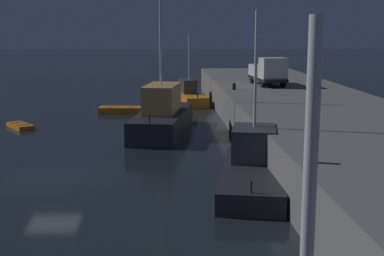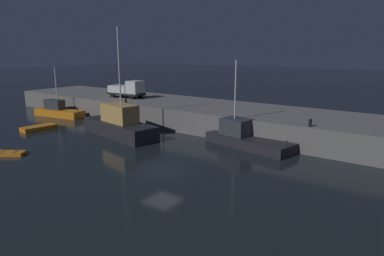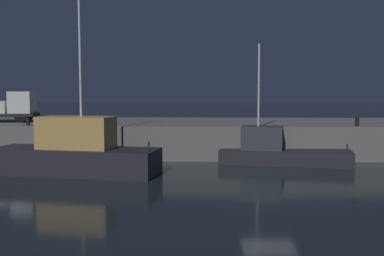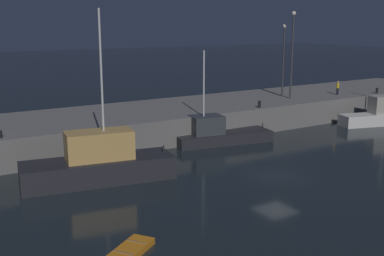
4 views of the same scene
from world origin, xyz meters
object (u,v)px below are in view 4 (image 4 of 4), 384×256
at_px(dinghy_orange_near, 130,250).
at_px(bollard_east, 377,91).
at_px(bollard_central, 259,104).
at_px(fishing_boat_blue, 377,115).
at_px(fishing_boat_orange, 218,134).
at_px(lamp_post_west, 292,49).
at_px(fishing_trawler_red, 99,163).
at_px(lamp_post_east, 284,54).
at_px(bollard_west, 0,134).
at_px(dockworker, 338,87).

relative_size(dinghy_orange_near, bollard_east, 4.70).
bearing_deg(bollard_central, fishing_boat_blue, -16.28).
xyz_separation_m(fishing_boat_orange, lamp_post_west, (12.00, 3.74, 6.79)).
distance_m(fishing_trawler_red, fishing_boat_orange, 13.33).
distance_m(fishing_boat_blue, bollard_central, 13.23).
bearing_deg(fishing_boat_blue, fishing_trawler_red, -176.88).
relative_size(lamp_post_east, bollard_east, 12.68).
bearing_deg(fishing_boat_orange, bollard_west, 175.29).
bearing_deg(fishing_boat_orange, fishing_trawler_red, -161.60).
distance_m(dockworker, bollard_west, 35.95).
height_order(fishing_trawler_red, bollard_central, fishing_trawler_red).
xyz_separation_m(dinghy_orange_near, bollard_east, (38.30, 15.90, 2.59)).
bearing_deg(bollard_central, bollard_east, 0.37).
relative_size(lamp_post_west, bollard_east, 14.77).
height_order(fishing_boat_orange, dinghy_orange_near, fishing_boat_orange).
distance_m(dinghy_orange_near, lamp_post_west, 33.73).
bearing_deg(fishing_boat_blue, dockworker, 88.53).
height_order(bollard_west, bollard_east, bollard_east).
relative_size(fishing_boat_blue, lamp_post_west, 0.86).
relative_size(fishing_boat_orange, bollard_west, 17.74).
relative_size(bollard_central, bollard_east, 1.06).
xyz_separation_m(dinghy_orange_near, bollard_west, (-2.31, 16.08, 2.54)).
xyz_separation_m(dinghy_orange_near, lamp_post_east, (27.65, 20.01, 6.81)).
bearing_deg(bollard_central, lamp_post_east, 31.96).
bearing_deg(dinghy_orange_near, lamp_post_west, 33.95).
xyz_separation_m(fishing_boat_blue, bollard_west, (-35.78, 3.97, 1.67)).
xyz_separation_m(fishing_trawler_red, bollard_central, (18.23, 5.36, 1.53)).
bearing_deg(bollard_west, fishing_trawler_red, -48.75).
relative_size(dockworker, bollard_central, 2.38).
bearing_deg(bollard_east, dockworker, 160.85).
distance_m(fishing_boat_orange, dockworker, 18.71).
bearing_deg(bollard_east, fishing_trawler_red, -171.28).
bearing_deg(dockworker, bollard_west, -177.70).
bearing_deg(lamp_post_west, lamp_post_east, 77.41).
xyz_separation_m(fishing_boat_blue, dockworker, (0.14, 5.42, 2.30)).
height_order(fishing_trawler_red, dinghy_orange_near, fishing_trawler_red).
bearing_deg(dockworker, fishing_boat_orange, -171.02).
height_order(fishing_boat_orange, lamp_post_east, lamp_post_east).
bearing_deg(lamp_post_east, dockworker, -22.64).
height_order(dinghy_orange_near, bollard_west, bollard_west).
relative_size(dinghy_orange_near, lamp_post_west, 0.32).
xyz_separation_m(dinghy_orange_near, dockworker, (33.60, 17.52, 3.17)).
height_order(bollard_central, bollard_east, bollard_central).
relative_size(fishing_trawler_red, lamp_post_west, 1.24).
bearing_deg(fishing_trawler_red, fishing_boat_blue, 3.12).
distance_m(fishing_boat_blue, bollard_west, 36.04).
distance_m(fishing_trawler_red, fishing_boat_blue, 30.86).
height_order(fishing_boat_orange, bollard_west, fishing_boat_orange).
distance_m(fishing_boat_blue, fishing_boat_orange, 18.35).
xyz_separation_m(dockworker, bollard_west, (-35.92, -1.44, -0.62)).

